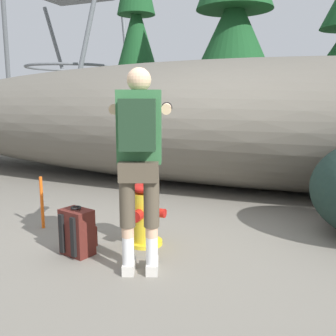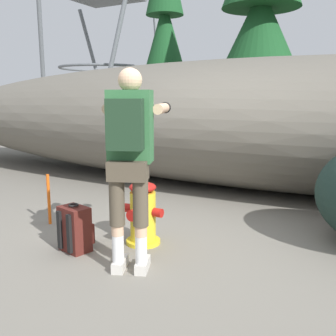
{
  "view_description": "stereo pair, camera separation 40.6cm",
  "coord_description": "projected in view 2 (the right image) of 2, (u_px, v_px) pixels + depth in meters",
  "views": [
    {
      "loc": [
        1.46,
        -3.39,
        1.48
      ],
      "look_at": [
        -0.07,
        0.31,
        0.75
      ],
      "focal_mm": 41.52,
      "sensor_mm": 36.0,
      "label": 1
    },
    {
      "loc": [
        1.83,
        -3.21,
        1.48
      ],
      "look_at": [
        -0.07,
        0.31,
        0.75
      ],
      "focal_mm": 41.52,
      "sensor_mm": 36.0,
      "label": 2
    }
  ],
  "objects": [
    {
      "name": "spare_backpack",
      "position": [
        75.0,
        229.0,
        3.77
      ],
      "size": [
        0.34,
        0.33,
        0.47
      ],
      "rotation": [
        0.0,
        0.0,
        1.32
      ],
      "color": "#511E19",
      "rests_on": "ground_plane"
    },
    {
      "name": "ground_plane",
      "position": [
        159.0,
        249.0,
        3.9
      ],
      "size": [
        56.0,
        56.0,
        0.04
      ],
      "primitive_type": "cube",
      "color": "slate"
    },
    {
      "name": "dirt_embankment",
      "position": [
        253.0,
        123.0,
        6.44
      ],
      "size": [
        15.47,
        3.2,
        2.11
      ],
      "primitive_type": "ellipsoid",
      "color": "#666056",
      "rests_on": "ground_plane"
    },
    {
      "name": "utility_worker",
      "position": [
        130.0,
        145.0,
        3.24
      ],
      "size": [
        0.74,
        1.04,
        1.72
      ],
      "rotation": [
        0.0,
        0.0,
        1.96
      ],
      "color": "beige",
      "rests_on": "ground_plane"
    },
    {
      "name": "survey_stake",
      "position": [
        49.0,
        199.0,
        4.55
      ],
      "size": [
        0.04,
        0.04,
        0.6
      ],
      "primitive_type": "cylinder",
      "color": "#E55914",
      "rests_on": "ground_plane"
    },
    {
      "name": "pine_tree_far_left",
      "position": [
        165.0,
        30.0,
        12.1
      ],
      "size": [
        1.81,
        1.81,
        6.58
      ],
      "color": "#47331E",
      "rests_on": "ground_plane"
    },
    {
      "name": "pine_tree_left",
      "position": [
        260.0,
        27.0,
        9.38
      ],
      "size": [
        2.91,
        2.91,
        6.17
      ],
      "color": "#47331E",
      "rests_on": "ground_plane"
    },
    {
      "name": "fire_hydrant",
      "position": [
        143.0,
        214.0,
        3.94
      ],
      "size": [
        0.44,
        0.4,
        0.69
      ],
      "color": "yellow",
      "rests_on": "ground_plane"
    }
  ]
}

